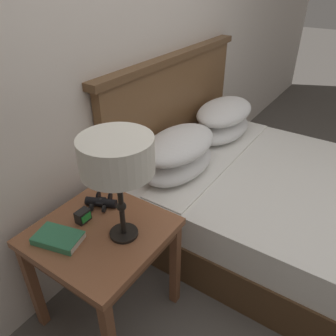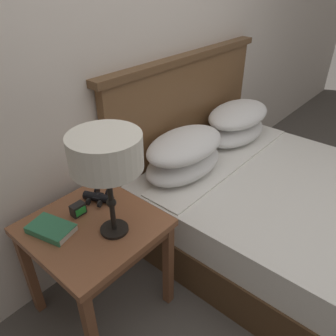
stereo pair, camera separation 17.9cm
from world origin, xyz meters
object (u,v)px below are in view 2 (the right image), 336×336
(table_lamp, at_px, (106,154))
(alarm_clock, at_px, (78,209))
(nightstand, at_px, (95,236))
(binoculars_pair, at_px, (98,197))
(bed, at_px, (289,211))
(book_on_nightstand, at_px, (51,229))

(table_lamp, height_order, alarm_clock, table_lamp)
(nightstand, height_order, binoculars_pair, binoculars_pair)
(bed, bearing_deg, table_lamp, 157.10)
(nightstand, bearing_deg, alarm_clock, 89.62)
(nightstand, xyz_separation_m, table_lamp, (0.04, -0.11, 0.48))
(book_on_nightstand, relative_size, alarm_clock, 3.31)
(nightstand, bearing_deg, book_on_nightstand, 147.36)
(nightstand, height_order, book_on_nightstand, book_on_nightstand)
(bed, bearing_deg, alarm_clock, 148.64)
(table_lamp, xyz_separation_m, alarm_clock, (-0.04, 0.22, -0.37))
(nightstand, bearing_deg, table_lamp, -71.29)
(bed, relative_size, table_lamp, 4.08)
(book_on_nightstand, bearing_deg, nightstand, -32.64)
(bed, distance_m, table_lamp, 1.35)
(bed, height_order, book_on_nightstand, bed)
(nightstand, bearing_deg, binoculars_pair, 41.43)
(binoculars_pair, relative_size, alarm_clock, 2.33)
(table_lamp, relative_size, binoculars_pair, 3.00)
(bed, xyz_separation_m, binoculars_pair, (-0.96, 0.68, 0.32))
(nightstand, xyz_separation_m, binoculars_pair, (0.13, 0.12, 0.10))
(binoculars_pair, height_order, alarm_clock, alarm_clock)
(table_lamp, relative_size, alarm_clock, 7.01)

